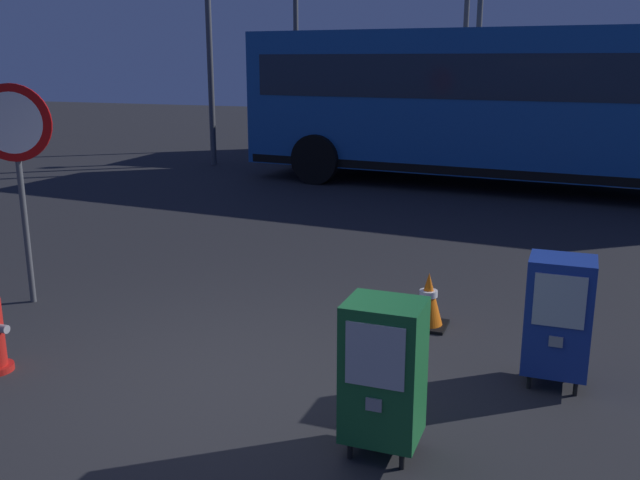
{
  "coord_description": "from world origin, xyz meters",
  "views": [
    {
      "loc": [
        2.39,
        -4.38,
        2.45
      ],
      "look_at": [
        0.3,
        1.2,
        0.9
      ],
      "focal_mm": 39.1,
      "sensor_mm": 36.0,
      "label": 1
    }
  ],
  "objects_px": {
    "newspaper_box_primary": "(383,370)",
    "newspaper_box_secondary": "(558,315)",
    "street_light_far_right": "(467,9)",
    "bus_near": "(517,99)",
    "bus_far": "(526,90)",
    "stop_sign": "(16,148)",
    "traffic_cone": "(428,301)"
  },
  "relations": [
    {
      "from": "bus_far",
      "to": "street_light_far_right",
      "type": "bearing_deg",
      "value": 146.81
    },
    {
      "from": "stop_sign",
      "to": "bus_near",
      "type": "relative_size",
      "value": 0.21
    },
    {
      "from": "newspaper_box_primary",
      "to": "traffic_cone",
      "type": "bearing_deg",
      "value": 94.62
    },
    {
      "from": "newspaper_box_primary",
      "to": "street_light_far_right",
      "type": "xyz_separation_m",
      "value": [
        -2.09,
        15.45,
        3.15
      ]
    },
    {
      "from": "newspaper_box_secondary",
      "to": "street_light_far_right",
      "type": "height_order",
      "value": "street_light_far_right"
    },
    {
      "from": "bus_near",
      "to": "bus_far",
      "type": "relative_size",
      "value": 1.01
    },
    {
      "from": "newspaper_box_primary",
      "to": "bus_near",
      "type": "bearing_deg",
      "value": 91.1
    },
    {
      "from": "newspaper_box_secondary",
      "to": "traffic_cone",
      "type": "height_order",
      "value": "newspaper_box_secondary"
    },
    {
      "from": "stop_sign",
      "to": "bus_far",
      "type": "bearing_deg",
      "value": 73.57
    },
    {
      "from": "traffic_cone",
      "to": "bus_far",
      "type": "xyz_separation_m",
      "value": [
        -0.18,
        12.17,
        1.45
      ]
    },
    {
      "from": "traffic_cone",
      "to": "street_light_far_right",
      "type": "relative_size",
      "value": 0.08
    },
    {
      "from": "street_light_far_right",
      "to": "bus_far",
      "type": "bearing_deg",
      "value": -30.79
    },
    {
      "from": "newspaper_box_primary",
      "to": "bus_far",
      "type": "xyz_separation_m",
      "value": [
        -0.37,
        14.43,
        1.14
      ]
    },
    {
      "from": "newspaper_box_primary",
      "to": "newspaper_box_secondary",
      "type": "height_order",
      "value": "same"
    },
    {
      "from": "traffic_cone",
      "to": "bus_near",
      "type": "distance_m",
      "value": 8.04
    },
    {
      "from": "bus_far",
      "to": "newspaper_box_primary",
      "type": "bearing_deg",
      "value": -90.95
    },
    {
      "from": "bus_far",
      "to": "newspaper_box_secondary",
      "type": "bearing_deg",
      "value": -86.48
    },
    {
      "from": "newspaper_box_primary",
      "to": "traffic_cone",
      "type": "distance_m",
      "value": 2.29
    },
    {
      "from": "newspaper_box_secondary",
      "to": "newspaper_box_primary",
      "type": "bearing_deg",
      "value": -125.09
    },
    {
      "from": "bus_far",
      "to": "street_light_far_right",
      "type": "height_order",
      "value": "street_light_far_right"
    },
    {
      "from": "stop_sign",
      "to": "bus_far",
      "type": "relative_size",
      "value": 0.21
    },
    {
      "from": "stop_sign",
      "to": "bus_near",
      "type": "xyz_separation_m",
      "value": [
        3.99,
        8.67,
        0.11
      ]
    },
    {
      "from": "traffic_cone",
      "to": "street_light_far_right",
      "type": "xyz_separation_m",
      "value": [
        -1.9,
        13.2,
        3.47
      ]
    },
    {
      "from": "newspaper_box_primary",
      "to": "bus_near",
      "type": "xyz_separation_m",
      "value": [
        -0.19,
        10.17,
        1.14
      ]
    },
    {
      "from": "traffic_cone",
      "to": "street_light_far_right",
      "type": "bearing_deg",
      "value": 98.21
    },
    {
      "from": "newspaper_box_primary",
      "to": "bus_far",
      "type": "bearing_deg",
      "value": 91.45
    },
    {
      "from": "newspaper_box_primary",
      "to": "bus_far",
      "type": "distance_m",
      "value": 14.48
    },
    {
      "from": "newspaper_box_primary",
      "to": "street_light_far_right",
      "type": "height_order",
      "value": "street_light_far_right"
    },
    {
      "from": "traffic_cone",
      "to": "newspaper_box_secondary",
      "type": "bearing_deg",
      "value": -36.23
    },
    {
      "from": "newspaper_box_secondary",
      "to": "stop_sign",
      "type": "distance_m",
      "value": 5.27
    },
    {
      "from": "bus_near",
      "to": "stop_sign",
      "type": "bearing_deg",
      "value": -110.19
    },
    {
      "from": "street_light_far_right",
      "to": "bus_near",
      "type": "bearing_deg",
      "value": -70.31
    }
  ]
}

